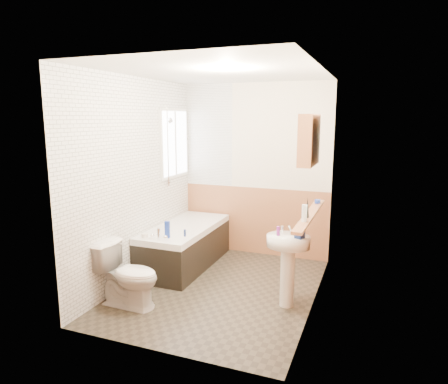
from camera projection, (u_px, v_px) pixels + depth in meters
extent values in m
plane|color=#2E2820|center=(219.00, 289.00, 4.77)|extent=(2.80, 2.80, 0.00)
plane|color=white|center=(219.00, 72.00, 4.31)|extent=(2.80, 2.80, 0.00)
cube|color=#F2E3C8|center=(255.00, 171.00, 5.83)|extent=(2.20, 0.02, 2.50)
cube|color=#F2E3C8|center=(155.00, 213.00, 3.24)|extent=(2.20, 0.02, 2.50)
cube|color=#F2E3C8|center=(136.00, 180.00, 4.93)|extent=(0.02, 2.80, 2.50)
cube|color=#F2E3C8|center=(318.00, 192.00, 4.14)|extent=(0.02, 2.80, 2.50)
cube|color=#B17048|center=(313.00, 260.00, 4.29)|extent=(0.01, 2.80, 1.00)
cube|color=#B17048|center=(159.00, 298.00, 3.40)|extent=(2.20, 0.01, 1.00)
cube|color=#B17048|center=(254.00, 221.00, 5.95)|extent=(2.20, 0.01, 1.00)
cube|color=white|center=(138.00, 180.00, 4.92)|extent=(0.01, 2.80, 2.50)
cube|color=white|center=(209.00, 135.00, 5.97)|extent=(0.75, 0.01, 1.50)
cube|color=white|center=(175.00, 143.00, 5.71)|extent=(0.03, 0.79, 0.99)
cube|color=white|center=(176.00, 143.00, 5.71)|extent=(0.01, 0.70, 0.90)
cube|color=white|center=(176.00, 143.00, 5.71)|extent=(0.01, 0.04, 0.90)
cube|color=black|center=(185.00, 248.00, 5.49)|extent=(0.70, 1.59, 0.49)
cube|color=white|center=(185.00, 228.00, 5.44)|extent=(0.70, 1.59, 0.08)
cube|color=white|center=(185.00, 229.00, 5.44)|extent=(0.56, 1.45, 0.04)
cylinder|color=silver|center=(159.00, 234.00, 4.78)|extent=(0.04, 0.04, 0.14)
sphere|color=silver|center=(152.00, 236.00, 4.82)|extent=(0.06, 0.06, 0.06)
sphere|color=silver|center=(165.00, 237.00, 4.75)|extent=(0.06, 0.06, 0.06)
cylinder|color=silver|center=(168.00, 147.00, 5.50)|extent=(0.02, 0.02, 1.08)
cylinder|color=silver|center=(169.00, 182.00, 5.59)|extent=(0.04, 0.04, 0.02)
cylinder|color=silver|center=(167.00, 110.00, 5.40)|extent=(0.04, 0.04, 0.02)
cylinder|color=silver|center=(170.00, 120.00, 5.41)|extent=(0.06, 0.07, 0.08)
imported|color=white|center=(128.00, 275.00, 4.29)|extent=(0.71, 0.41, 0.69)
cylinder|color=white|center=(287.00, 278.00, 4.28)|extent=(0.15, 0.15, 0.64)
ellipsoid|color=white|center=(288.00, 241.00, 4.21)|extent=(0.46, 0.37, 0.12)
cylinder|color=silver|center=(282.00, 229.00, 4.30)|extent=(0.03, 0.03, 0.08)
cylinder|color=silver|center=(299.00, 231.00, 4.24)|extent=(0.03, 0.03, 0.08)
cylinder|color=silver|center=(290.00, 228.00, 4.25)|extent=(0.02, 0.11, 0.09)
cube|color=#B17048|center=(310.00, 215.00, 4.18)|extent=(0.10, 1.51, 0.03)
cube|color=#B17048|center=(309.00, 140.00, 3.97)|extent=(0.14, 0.56, 0.50)
cube|color=silver|center=(300.00, 140.00, 3.87)|extent=(0.01, 0.22, 0.38)
cube|color=silver|center=(305.00, 139.00, 4.11)|extent=(0.01, 0.22, 0.38)
cylinder|color=silver|center=(304.00, 213.00, 3.83)|extent=(0.06, 0.06, 0.17)
cone|color=black|center=(307.00, 207.00, 3.98)|extent=(0.05, 0.05, 0.21)
cylinder|color=#19339E|center=(318.00, 201.00, 4.66)|extent=(0.07, 0.07, 0.04)
imported|color=navy|center=(300.00, 234.00, 4.10)|extent=(0.15, 0.20, 0.09)
cylinder|color=purple|center=(278.00, 231.00, 4.19)|extent=(0.05, 0.05, 0.10)
cube|color=#19339E|center=(167.00, 230.00, 4.85)|extent=(0.06, 0.04, 0.21)
cylinder|color=silver|center=(145.00, 236.00, 4.88)|extent=(0.11, 0.11, 0.05)
cylinder|color=navy|center=(185.00, 233.00, 4.92)|extent=(0.04, 0.04, 0.09)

